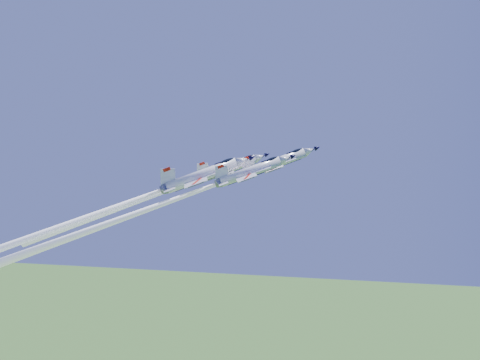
% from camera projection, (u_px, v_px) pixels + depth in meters
% --- Properties ---
extents(jet_lead, '(44.35, 19.19, 46.83)m').
position_uv_depth(jet_lead, '(166.00, 203.00, 99.79)').
color(jet_lead, white).
extents(jet_left, '(37.23, 16.29, 35.77)m').
position_uv_depth(jet_left, '(153.00, 196.00, 107.11)').
color(jet_left, white).
extents(jet_right, '(44.73, 19.32, 47.78)m').
position_uv_depth(jet_right, '(132.00, 215.00, 94.66)').
color(jet_right, white).
extents(jet_slot, '(53.85, 23.25, 57.69)m').
position_uv_depth(jet_slot, '(61.00, 226.00, 96.76)').
color(jet_slot, white).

